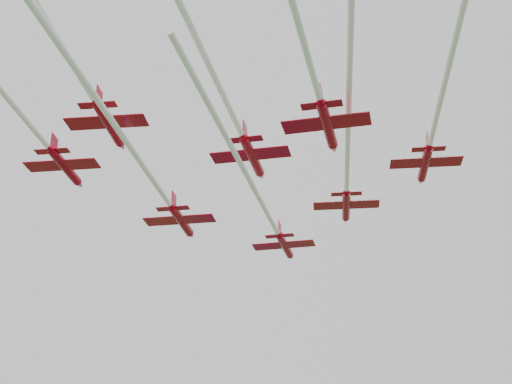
{
  "coord_description": "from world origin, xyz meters",
  "views": [
    {
      "loc": [
        5.03,
        -82.39,
        21.47
      ],
      "look_at": [
        4.75,
        -0.26,
        59.0
      ],
      "focal_mm": 50.0,
      "sensor_mm": 36.0,
      "label": 1
    }
  ],
  "objects_px": {
    "jet_row3_left": "(28,122)",
    "jet_row4_right": "(311,67)",
    "jet_row3_right": "(437,115)",
    "jet_row2_left": "(150,176)",
    "jet_row3_mid": "(212,72)",
    "jet_row4_left": "(50,27)",
    "jet_lead": "(265,209)",
    "jet_row2_right": "(348,145)"
  },
  "relations": [
    {
      "from": "jet_row2_left",
      "to": "jet_row2_right",
      "type": "bearing_deg",
      "value": -5.98
    },
    {
      "from": "jet_row3_mid",
      "to": "jet_row3_right",
      "type": "xyz_separation_m",
      "value": [
        22.71,
        6.26,
        -1.04
      ]
    },
    {
      "from": "jet_lead",
      "to": "jet_row3_mid",
      "type": "distance_m",
      "value": 28.77
    },
    {
      "from": "jet_row3_mid",
      "to": "jet_row2_left",
      "type": "bearing_deg",
      "value": 125.58
    },
    {
      "from": "jet_row2_right",
      "to": "jet_row3_mid",
      "type": "relative_size",
      "value": 0.97
    },
    {
      "from": "jet_row3_left",
      "to": "jet_row3_mid",
      "type": "height_order",
      "value": "jet_row3_left"
    },
    {
      "from": "jet_row3_mid",
      "to": "jet_row3_left",
      "type": "bearing_deg",
      "value": 164.89
    },
    {
      "from": "jet_row3_right",
      "to": "jet_row4_right",
      "type": "height_order",
      "value": "jet_row3_right"
    },
    {
      "from": "jet_lead",
      "to": "jet_row2_right",
      "type": "height_order",
      "value": "jet_row2_right"
    },
    {
      "from": "jet_row3_right",
      "to": "jet_row4_left",
      "type": "height_order",
      "value": "jet_row4_left"
    },
    {
      "from": "jet_row2_right",
      "to": "jet_row3_right",
      "type": "xyz_separation_m",
      "value": [
        8.36,
        -6.9,
        -0.28
      ]
    },
    {
      "from": "jet_row3_mid",
      "to": "jet_row3_right",
      "type": "distance_m",
      "value": 23.58
    },
    {
      "from": "jet_row2_right",
      "to": "jet_row4_right",
      "type": "distance_m",
      "value": 18.54
    },
    {
      "from": "jet_row2_left",
      "to": "jet_row3_left",
      "type": "height_order",
      "value": "jet_row3_left"
    },
    {
      "from": "jet_row2_left",
      "to": "jet_row4_right",
      "type": "xyz_separation_m",
      "value": [
        17.55,
        -23.9,
        -1.01
      ]
    },
    {
      "from": "jet_row2_left",
      "to": "jet_row2_right",
      "type": "xyz_separation_m",
      "value": [
        22.9,
        -6.24,
        0.78
      ]
    },
    {
      "from": "jet_row4_left",
      "to": "jet_row3_right",
      "type": "bearing_deg",
      "value": 26.49
    },
    {
      "from": "jet_row3_left",
      "to": "jet_row4_right",
      "type": "distance_m",
      "value": 33.53
    },
    {
      "from": "jet_row3_mid",
      "to": "jet_row4_right",
      "type": "bearing_deg",
      "value": -14.77
    },
    {
      "from": "jet_lead",
      "to": "jet_row4_right",
      "type": "xyz_separation_m",
      "value": [
        3.78,
        -32.72,
        -0.48
      ]
    },
    {
      "from": "jet_row3_mid",
      "to": "jet_row4_left",
      "type": "relative_size",
      "value": 1.04
    },
    {
      "from": "jet_row2_left",
      "to": "jet_row3_right",
      "type": "xyz_separation_m",
      "value": [
        31.26,
        -13.13,
        0.5
      ]
    },
    {
      "from": "jet_row4_left",
      "to": "jet_row3_left",
      "type": "bearing_deg",
      "value": 118.57
    },
    {
      "from": "jet_row3_left",
      "to": "jet_row4_right",
      "type": "height_order",
      "value": "jet_row3_left"
    },
    {
      "from": "jet_row3_mid",
      "to": "jet_row4_right",
      "type": "relative_size",
      "value": 1.4
    },
    {
      "from": "jet_row3_right",
      "to": "jet_row3_mid",
      "type": "bearing_deg",
      "value": -158.7
    },
    {
      "from": "jet_row2_left",
      "to": "jet_row3_right",
      "type": "bearing_deg",
      "value": -13.53
    },
    {
      "from": "jet_row3_mid",
      "to": "jet_row3_right",
      "type": "bearing_deg",
      "value": 27.22
    },
    {
      "from": "jet_row3_mid",
      "to": "jet_row4_left",
      "type": "xyz_separation_m",
      "value": [
        -13.55,
        -7.09,
        -0.11
      ]
    },
    {
      "from": "jet_row2_right",
      "to": "jet_row3_left",
      "type": "bearing_deg",
      "value": -169.95
    },
    {
      "from": "jet_row2_right",
      "to": "jet_row3_mid",
      "type": "bearing_deg",
      "value": -131.68
    },
    {
      "from": "jet_row3_mid",
      "to": "jet_row4_left",
      "type": "height_order",
      "value": "jet_row3_mid"
    },
    {
      "from": "jet_row2_right",
      "to": "jet_row4_left",
      "type": "height_order",
      "value": "jet_row4_left"
    },
    {
      "from": "jet_row2_right",
      "to": "jet_row3_mid",
      "type": "xyz_separation_m",
      "value": [
        -14.35,
        -13.16,
        0.75
      ]
    },
    {
      "from": "jet_row4_right",
      "to": "jet_lead",
      "type": "bearing_deg",
      "value": 109.5
    },
    {
      "from": "jet_row2_left",
      "to": "jet_row3_mid",
      "type": "distance_m",
      "value": 21.25
    },
    {
      "from": "jet_row2_left",
      "to": "jet_row3_mid",
      "type": "xyz_separation_m",
      "value": [
        8.54,
        -19.4,
        1.53
      ]
    },
    {
      "from": "jet_row3_right",
      "to": "jet_row4_right",
      "type": "relative_size",
      "value": 1.02
    },
    {
      "from": "jet_row2_left",
      "to": "jet_row3_left",
      "type": "xyz_separation_m",
      "value": [
        -12.24,
        -8.85,
        2.19
      ]
    },
    {
      "from": "jet_row4_left",
      "to": "jet_row4_right",
      "type": "bearing_deg",
      "value": 12.82
    },
    {
      "from": "jet_row2_left",
      "to": "jet_row3_right",
      "type": "distance_m",
      "value": 33.91
    },
    {
      "from": "jet_lead",
      "to": "jet_row3_left",
      "type": "distance_m",
      "value": 31.55
    }
  ]
}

